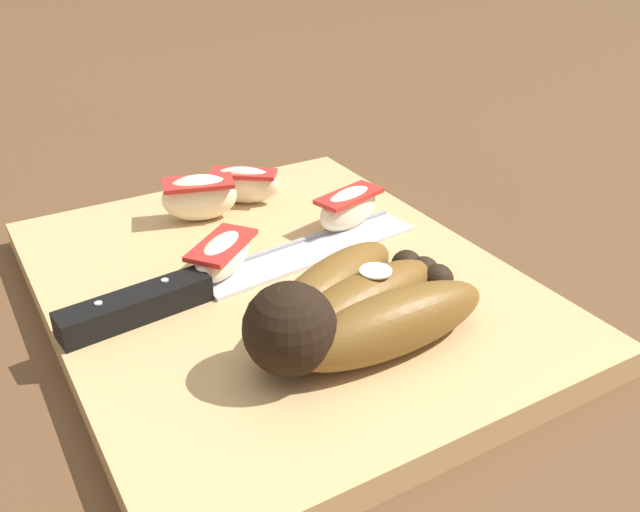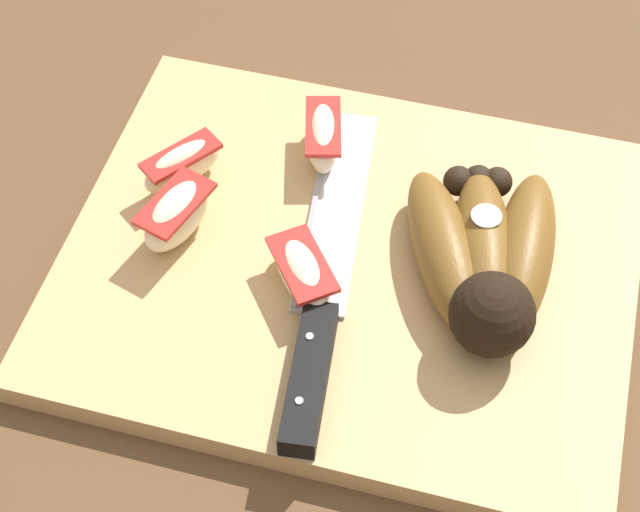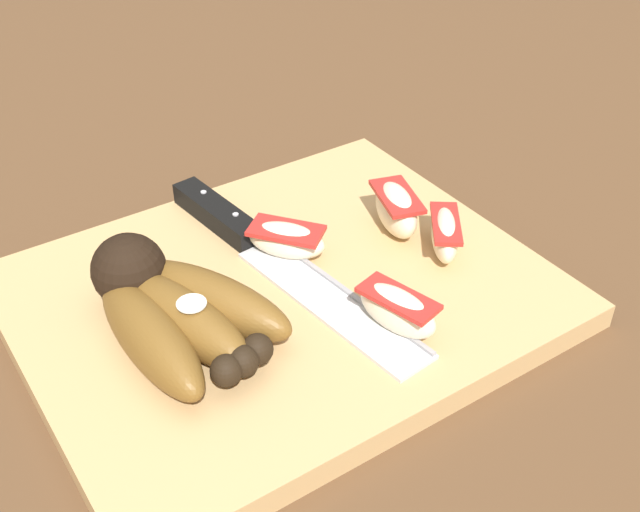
{
  "view_description": "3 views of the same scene",
  "coord_description": "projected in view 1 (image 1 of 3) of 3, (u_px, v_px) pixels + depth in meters",
  "views": [
    {
      "loc": [
        0.38,
        -0.19,
        0.27
      ],
      "look_at": [
        0.03,
        0.02,
        0.04
      ],
      "focal_mm": 38.75,
      "sensor_mm": 36.0,
      "label": 1
    },
    {
      "loc": [
        0.09,
        -0.41,
        0.57
      ],
      "look_at": [
        -0.01,
        -0.02,
        0.05
      ],
      "focal_mm": 58.25,
      "sensor_mm": 36.0,
      "label": 2
    },
    {
      "loc": [
        0.24,
        0.4,
        0.39
      ],
      "look_at": [
        -0.02,
        0.02,
        0.05
      ],
      "focal_mm": 44.88,
      "sensor_mm": 36.0,
      "label": 3
    }
  ],
  "objects": [
    {
      "name": "apple_wedge_extra",
      "position": [
        244.0,
        184.0,
        0.59
      ],
      "size": [
        0.05,
        0.06,
        0.03
      ],
      "color": "#F4E5C1",
      "rests_on": "cutting_board"
    },
    {
      "name": "apple_wedge_far",
      "position": [
        222.0,
        255.0,
        0.49
      ],
      "size": [
        0.06,
        0.07,
        0.03
      ],
      "color": "#F4E5C1",
      "rests_on": "cutting_board"
    },
    {
      "name": "cutting_board",
      "position": [
        278.0,
        292.0,
        0.49
      ],
      "size": [
        0.38,
        0.31,
        0.02
      ],
      "primitive_type": "cube",
      "color": "tan",
      "rests_on": "ground_plane"
    },
    {
      "name": "apple_wedge_middle",
      "position": [
        349.0,
        207.0,
        0.55
      ],
      "size": [
        0.04,
        0.07,
        0.03
      ],
      "color": "#F4E5C1",
      "rests_on": "cutting_board"
    },
    {
      "name": "ground_plane",
      "position": [
        279.0,
        301.0,
        0.5
      ],
      "size": [
        6.0,
        6.0,
        0.0
      ],
      "primitive_type": "plane",
      "color": "brown"
    },
    {
      "name": "chefs_knife",
      "position": [
        201.0,
        283.0,
        0.47
      ],
      "size": [
        0.06,
        0.28,
        0.02
      ],
      "color": "silver",
      "rests_on": "cutting_board"
    },
    {
      "name": "banana_bunch",
      "position": [
        350.0,
        309.0,
        0.41
      ],
      "size": [
        0.12,
        0.15,
        0.06
      ],
      "color": "black",
      "rests_on": "cutting_board"
    },
    {
      "name": "apple_wedge_near",
      "position": [
        199.0,
        197.0,
        0.56
      ],
      "size": [
        0.04,
        0.07,
        0.04
      ],
      "color": "#F4E5C1",
      "rests_on": "cutting_board"
    }
  ]
}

